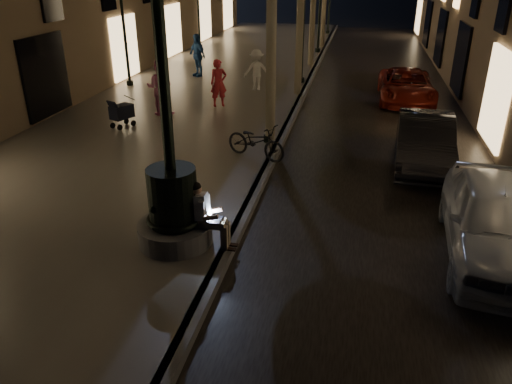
% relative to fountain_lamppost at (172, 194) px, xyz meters
% --- Properties ---
extents(ground, '(120.00, 120.00, 0.00)m').
position_rel_fountain_lamppost_xyz_m(ground, '(1.00, 13.00, -1.21)').
color(ground, black).
rests_on(ground, ground).
extents(cobble_lane, '(6.00, 45.00, 0.02)m').
position_rel_fountain_lamppost_xyz_m(cobble_lane, '(4.00, 13.00, -1.20)').
color(cobble_lane, black).
rests_on(cobble_lane, ground).
extents(promenade, '(8.00, 45.00, 0.20)m').
position_rel_fountain_lamppost_xyz_m(promenade, '(-3.00, 13.00, -1.11)').
color(promenade, slate).
rests_on(promenade, ground).
extents(curb_strip, '(0.25, 45.00, 0.20)m').
position_rel_fountain_lamppost_xyz_m(curb_strip, '(1.00, 13.00, -1.11)').
color(curb_strip, '#59595B').
rests_on(curb_strip, ground).
extents(fountain_lamppost, '(1.40, 1.40, 5.21)m').
position_rel_fountain_lamppost_xyz_m(fountain_lamppost, '(0.00, 0.00, 0.00)').
color(fountain_lamppost, '#59595B').
rests_on(fountain_lamppost, promenade).
extents(seated_man_laptop, '(0.91, 0.31, 1.28)m').
position_rel_fountain_lamppost_xyz_m(seated_man_laptop, '(0.61, 0.00, -0.33)').
color(seated_man_laptop, tan).
rests_on(seated_man_laptop, promenade).
extents(lamp_curb_a, '(0.36, 0.36, 4.81)m').
position_rel_fountain_lamppost_xyz_m(lamp_curb_a, '(0.70, 6.00, 2.02)').
color(lamp_curb_a, black).
rests_on(lamp_curb_a, promenade).
extents(lamp_curb_b, '(0.36, 0.36, 4.81)m').
position_rel_fountain_lamppost_xyz_m(lamp_curb_b, '(0.70, 14.00, 2.02)').
color(lamp_curb_b, black).
rests_on(lamp_curb_b, promenade).
extents(lamp_left_b, '(0.36, 0.36, 4.81)m').
position_rel_fountain_lamppost_xyz_m(lamp_left_b, '(-6.40, 12.00, 2.02)').
color(lamp_left_b, black).
rests_on(lamp_left_b, promenade).
extents(stroller, '(0.67, 0.98, 1.01)m').
position_rel_fountain_lamppost_xyz_m(stroller, '(-4.10, 6.43, -0.50)').
color(stroller, black).
rests_on(stroller, promenade).
extents(car_front, '(2.05, 4.47, 1.48)m').
position_rel_fountain_lamppost_xyz_m(car_front, '(5.85, 1.04, -0.47)').
color(car_front, '#ABAEB3').
rests_on(car_front, ground).
extents(car_second, '(1.67, 4.16, 1.34)m').
position_rel_fountain_lamppost_xyz_m(car_second, '(5.01, 5.55, -0.54)').
color(car_second, black).
rests_on(car_second, ground).
extents(car_third, '(2.06, 4.39, 1.22)m').
position_rel_fountain_lamppost_xyz_m(car_third, '(5.00, 12.34, -0.60)').
color(car_third, maroon).
rests_on(car_third, ground).
extents(pedestrian_red, '(0.73, 0.65, 1.67)m').
position_rel_fountain_lamppost_xyz_m(pedestrian_red, '(-1.77, 9.53, -0.17)').
color(pedestrian_red, red).
rests_on(pedestrian_red, promenade).
extents(pedestrian_pink, '(1.00, 0.84, 1.87)m').
position_rel_fountain_lamppost_xyz_m(pedestrian_pink, '(-3.43, 8.09, -0.08)').
color(pedestrian_pink, pink).
rests_on(pedestrian_pink, promenade).
extents(pedestrian_white, '(1.19, 0.93, 1.61)m').
position_rel_fountain_lamppost_xyz_m(pedestrian_white, '(-0.94, 12.27, -0.21)').
color(pedestrian_white, silver).
rests_on(pedestrian_white, promenade).
extents(pedestrian_blue, '(1.15, 1.04, 1.88)m').
position_rel_fountain_lamppost_xyz_m(pedestrian_blue, '(-4.08, 14.31, -0.07)').
color(pedestrian_blue, '#2A589B').
rests_on(pedestrian_blue, promenade).
extents(bicycle, '(1.89, 1.28, 0.94)m').
position_rel_fountain_lamppost_xyz_m(bicycle, '(0.60, 4.65, -0.54)').
color(bicycle, black).
rests_on(bicycle, promenade).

